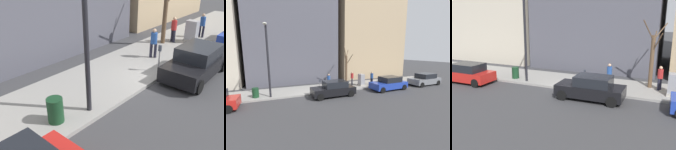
{
  "view_description": "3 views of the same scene",
  "coord_description": "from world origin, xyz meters",
  "views": [
    {
      "loc": [
        -5.26,
        9.64,
        5.34
      ],
      "look_at": [
        0.98,
        2.39,
        0.81
      ],
      "focal_mm": 40.0,
      "sensor_mm": 36.0,
      "label": 1
    },
    {
      "loc": [
        -14.36,
        3.69,
        4.38
      ],
      "look_at": [
        0.71,
        -2.74,
        1.77
      ],
      "focal_mm": 24.0,
      "sensor_mm": 36.0,
      "label": 2
    },
    {
      "loc": [
        -15.3,
        -5.96,
        5.32
      ],
      "look_at": [
        0.32,
        0.94,
        1.0
      ],
      "focal_mm": 40.0,
      "sensor_mm": 36.0,
      "label": 3
    }
  ],
  "objects": [
    {
      "name": "parked_car_black",
      "position": [
        -1.07,
        -1.51,
        0.74
      ],
      "size": [
        1.95,
        4.22,
        1.52
      ],
      "rotation": [
        0.0,
        0.0,
        0.01
      ],
      "color": "black",
      "rests_on": "ground"
    },
    {
      "name": "utility_box",
      "position": [
        1.3,
        -6.14,
        0.85
      ],
      "size": [
        0.83,
        0.61,
        1.43
      ],
      "color": "#A8A399",
      "rests_on": "sidewalk"
    },
    {
      "name": "bare_tree",
      "position": [
        2.6,
        -4.69,
        2.19
      ],
      "size": [
        1.82,
        1.46,
        4.7
      ],
      "color": "brown",
      "rests_on": "sidewalk"
    },
    {
      "name": "streetlamp",
      "position": [
        0.28,
        4.19,
        4.02
      ],
      "size": [
        1.97,
        0.32,
        6.5
      ],
      "color": "black",
      "rests_on": "sidewalk"
    },
    {
      "name": "parked_car_red",
      "position": [
        -1.19,
        8.43,
        0.74
      ],
      "size": [
        1.92,
        4.2,
        1.52
      ],
      "rotation": [
        0.0,
        0.0,
        0.0
      ],
      "color": "red",
      "rests_on": "ground"
    },
    {
      "name": "ground_plane",
      "position": [
        0.0,
        0.0,
        0.0
      ],
      "size": [
        120.0,
        120.0,
        0.0
      ],
      "primitive_type": "plane",
      "color": "#38383A"
    },
    {
      "name": "trash_bin",
      "position": [
        0.9,
        5.45,
        0.6
      ],
      "size": [
        0.56,
        0.56,
        0.9
      ],
      "primitive_type": "cylinder",
      "color": "#14381E",
      "rests_on": "sidewalk"
    },
    {
      "name": "pedestrian_midblock",
      "position": [
        2.22,
        -5.33,
        1.09
      ],
      "size": [
        0.37,
        0.36,
        1.66
      ],
      "rotation": [
        0.0,
        0.0,
        5.81
      ],
      "color": "#1E1E2D",
      "rests_on": "sidewalk"
    },
    {
      "name": "pedestrian_far_corner",
      "position": [
        1.67,
        -1.98,
        1.09
      ],
      "size": [
        0.36,
        0.36,
        1.66
      ],
      "rotation": [
        0.0,
        0.0,
        3.71
      ],
      "color": "#1E1E2D",
      "rests_on": "sidewalk"
    },
    {
      "name": "sidewalk",
      "position": [
        2.0,
        0.0,
        0.07
      ],
      "size": [
        4.0,
        36.0,
        0.15
      ],
      "primitive_type": "cube",
      "color": "gray",
      "rests_on": "ground"
    },
    {
      "name": "parking_meter",
      "position": [
        0.45,
        -0.56,
        0.98
      ],
      "size": [
        0.14,
        0.1,
        1.35
      ],
      "color": "slate",
      "rests_on": "sidewalk"
    }
  ]
}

